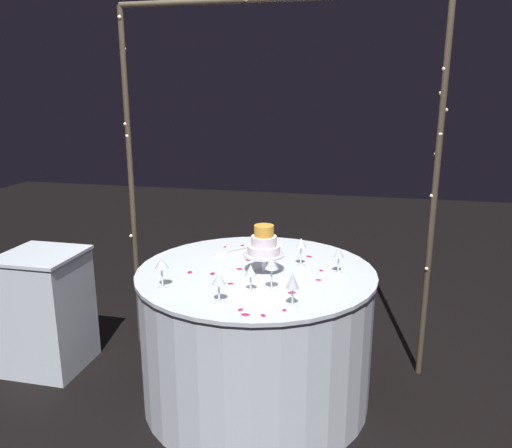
{
  "coord_description": "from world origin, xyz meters",
  "views": [
    {
      "loc": [
        0.58,
        -2.54,
        1.73
      ],
      "look_at": [
        0.0,
        0.0,
        1.04
      ],
      "focal_mm": 35.37,
      "sensor_mm": 36.0,
      "label": 1
    }
  ],
  "objects_px": {
    "main_table": "(256,334)",
    "wine_glass_0": "(301,245)",
    "wine_glass_4": "(219,280)",
    "side_table": "(47,311)",
    "tiered_cake": "(264,245)",
    "cake_knife": "(232,252)",
    "wine_glass_3": "(251,272)",
    "wine_glass_6": "(339,255)",
    "wine_glass_5": "(293,282)",
    "wine_glass_1": "(162,265)",
    "wine_glass_2": "(272,265)",
    "decorative_arch": "(273,138)"
  },
  "relations": [
    {
      "from": "decorative_arch",
      "to": "side_table",
      "type": "xyz_separation_m",
      "value": [
        -1.37,
        -0.44,
        -1.07
      ]
    },
    {
      "from": "wine_glass_4",
      "to": "tiered_cake",
      "type": "bearing_deg",
      "value": 74.22
    },
    {
      "from": "wine_glass_0",
      "to": "cake_knife",
      "type": "bearing_deg",
      "value": 161.52
    },
    {
      "from": "main_table",
      "to": "wine_glass_4",
      "type": "distance_m",
      "value": 0.68
    },
    {
      "from": "cake_knife",
      "to": "wine_glass_3",
      "type": "bearing_deg",
      "value": -66.0
    },
    {
      "from": "tiered_cake",
      "to": "wine_glass_1",
      "type": "bearing_deg",
      "value": -145.04
    },
    {
      "from": "main_table",
      "to": "wine_glass_6",
      "type": "bearing_deg",
      "value": 7.67
    },
    {
      "from": "wine_glass_0",
      "to": "wine_glass_4",
      "type": "bearing_deg",
      "value": -117.22
    },
    {
      "from": "side_table",
      "to": "wine_glass_6",
      "type": "bearing_deg",
      "value": 1.08
    },
    {
      "from": "main_table",
      "to": "wine_glass_2",
      "type": "xyz_separation_m",
      "value": [
        0.14,
        -0.26,
        0.52
      ]
    },
    {
      "from": "wine_glass_5",
      "to": "main_table",
      "type": "bearing_deg",
      "value": 121.97
    },
    {
      "from": "main_table",
      "to": "tiered_cake",
      "type": "relative_size",
      "value": 4.95
    },
    {
      "from": "tiered_cake",
      "to": "wine_glass_4",
      "type": "distance_m",
      "value": 0.45
    },
    {
      "from": "wine_glass_4",
      "to": "wine_glass_6",
      "type": "bearing_deg",
      "value": 45.2
    },
    {
      "from": "side_table",
      "to": "wine_glass_5",
      "type": "bearing_deg",
      "value": -15.57
    },
    {
      "from": "side_table",
      "to": "wine_glass_2",
      "type": "height_order",
      "value": "wine_glass_2"
    },
    {
      "from": "wine_glass_0",
      "to": "wine_glass_5",
      "type": "distance_m",
      "value": 0.56
    },
    {
      "from": "wine_glass_4",
      "to": "wine_glass_0",
      "type": "bearing_deg",
      "value": 62.78
    },
    {
      "from": "main_table",
      "to": "wine_glass_2",
      "type": "bearing_deg",
      "value": -62.26
    },
    {
      "from": "wine_glass_2",
      "to": "wine_glass_3",
      "type": "bearing_deg",
      "value": -158.69
    },
    {
      "from": "side_table",
      "to": "wine_glass_0",
      "type": "distance_m",
      "value": 1.68
    },
    {
      "from": "wine_glass_2",
      "to": "wine_glass_4",
      "type": "height_order",
      "value": "wine_glass_2"
    },
    {
      "from": "wine_glass_5",
      "to": "side_table",
      "type": "bearing_deg",
      "value": 164.43
    },
    {
      "from": "decorative_arch",
      "to": "main_table",
      "type": "relative_size",
      "value": 1.71
    },
    {
      "from": "decorative_arch",
      "to": "wine_glass_5",
      "type": "bearing_deg",
      "value": -73.37
    },
    {
      "from": "side_table",
      "to": "cake_knife",
      "type": "xyz_separation_m",
      "value": [
        1.15,
        0.25,
        0.4
      ]
    },
    {
      "from": "decorative_arch",
      "to": "wine_glass_3",
      "type": "height_order",
      "value": "decorative_arch"
    },
    {
      "from": "decorative_arch",
      "to": "wine_glass_4",
      "type": "height_order",
      "value": "decorative_arch"
    },
    {
      "from": "wine_glass_0",
      "to": "wine_glass_6",
      "type": "xyz_separation_m",
      "value": [
        0.21,
        -0.07,
        -0.02
      ]
    },
    {
      "from": "decorative_arch",
      "to": "wine_glass_3",
      "type": "relative_size",
      "value": 16.2
    },
    {
      "from": "wine_glass_1",
      "to": "wine_glass_3",
      "type": "xyz_separation_m",
      "value": [
        0.44,
        0.04,
        -0.02
      ]
    },
    {
      "from": "wine_glass_4",
      "to": "cake_knife",
      "type": "relative_size",
      "value": 0.58
    },
    {
      "from": "main_table",
      "to": "wine_glass_0",
      "type": "xyz_separation_m",
      "value": [
        0.23,
        0.13,
        0.51
      ]
    },
    {
      "from": "main_table",
      "to": "wine_glass_1",
      "type": "bearing_deg",
      "value": -139.48
    },
    {
      "from": "wine_glass_6",
      "to": "wine_glass_5",
      "type": "bearing_deg",
      "value": -109.59
    },
    {
      "from": "main_table",
      "to": "wine_glass_1",
      "type": "height_order",
      "value": "wine_glass_1"
    },
    {
      "from": "side_table",
      "to": "wine_glass_4",
      "type": "bearing_deg",
      "value": -20.5
    },
    {
      "from": "wine_glass_1",
      "to": "wine_glass_4",
      "type": "bearing_deg",
      "value": -19.08
    },
    {
      "from": "wine_glass_3",
      "to": "cake_knife",
      "type": "height_order",
      "value": "wine_glass_3"
    },
    {
      "from": "decorative_arch",
      "to": "wine_glass_4",
      "type": "bearing_deg",
      "value": -94.43
    },
    {
      "from": "main_table",
      "to": "wine_glass_0",
      "type": "relative_size",
      "value": 8.1
    },
    {
      "from": "main_table",
      "to": "decorative_arch",
      "type": "bearing_deg",
      "value": 90.01
    },
    {
      "from": "side_table",
      "to": "tiered_cake",
      "type": "height_order",
      "value": "tiered_cake"
    },
    {
      "from": "side_table",
      "to": "wine_glass_3",
      "type": "relative_size",
      "value": 5.52
    },
    {
      "from": "wine_glass_3",
      "to": "cake_knife",
      "type": "distance_m",
      "value": 0.64
    },
    {
      "from": "side_table",
      "to": "wine_glass_6",
      "type": "relative_size",
      "value": 5.39
    },
    {
      "from": "main_table",
      "to": "cake_knife",
      "type": "relative_size",
      "value": 5.32
    },
    {
      "from": "side_table",
      "to": "tiered_cake",
      "type": "distance_m",
      "value": 1.52
    },
    {
      "from": "wine_glass_0",
      "to": "decorative_arch",
      "type": "bearing_deg",
      "value": 123.88
    },
    {
      "from": "wine_glass_6",
      "to": "wine_glass_1",
      "type": "bearing_deg",
      "value": -154.47
    }
  ]
}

